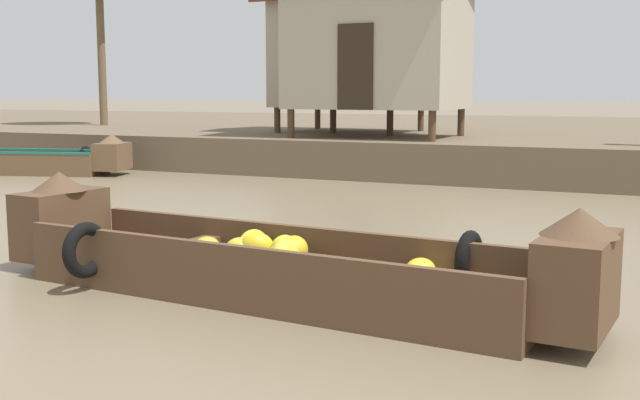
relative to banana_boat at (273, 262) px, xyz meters
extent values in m
plane|color=#7A6B51|center=(-0.89, 4.45, -0.33)|extent=(300.00, 300.00, 0.00)
cube|color=brown|center=(-0.89, 18.78, 0.07)|extent=(160.00, 20.00, 0.81)
cube|color=brown|center=(-0.01, 0.00, -0.27)|extent=(4.84, 1.51, 0.12)
cube|color=brown|center=(0.03, 0.52, 0.01)|extent=(4.75, 0.45, 0.45)
cube|color=brown|center=(-0.05, -0.53, 0.01)|extent=(4.75, 0.45, 0.45)
cube|color=brown|center=(2.60, -0.21, 0.13)|extent=(0.55, 1.00, 0.68)
cone|color=brown|center=(2.60, -0.21, 0.57)|extent=(0.60, 0.60, 0.20)
cube|color=brown|center=(-2.62, 0.20, 0.13)|extent=(0.55, 1.00, 0.68)
cone|color=brown|center=(-2.62, 0.20, 0.57)|extent=(0.60, 0.60, 0.20)
cube|color=brown|center=(-1.02, 0.08, 0.04)|extent=(0.28, 1.04, 0.05)
torus|color=black|center=(1.63, 0.52, 0.06)|extent=(0.16, 0.53, 0.52)
torus|color=black|center=(-1.65, -0.52, 0.06)|extent=(0.16, 0.53, 0.52)
ellipsoid|color=yellow|center=(-0.37, 0.09, 0.07)|extent=(0.34, 0.29, 0.20)
ellipsoid|color=gold|center=(-0.87, 0.28, 0.02)|extent=(0.36, 0.37, 0.18)
ellipsoid|color=yellow|center=(-0.24, 0.12, 0.09)|extent=(0.39, 0.35, 0.27)
ellipsoid|color=yellow|center=(0.17, -0.09, 0.10)|extent=(0.27, 0.37, 0.27)
ellipsoid|color=yellow|center=(-1.21, -0.14, 0.05)|extent=(0.25, 0.29, 0.24)
ellipsoid|color=yellow|center=(1.35, 0.22, -0.05)|extent=(0.32, 0.37, 0.19)
ellipsoid|color=yellow|center=(0.39, -0.36, 0.03)|extent=(0.32, 0.23, 0.19)
ellipsoid|color=yellow|center=(1.29, 0.23, 0.00)|extent=(0.35, 0.35, 0.20)
ellipsoid|color=yellow|center=(0.15, -0.31, 0.04)|extent=(0.40, 0.40, 0.22)
ellipsoid|color=yellow|center=(0.05, 0.09, 0.05)|extent=(0.37, 0.35, 0.20)
ellipsoid|color=yellow|center=(1.30, -0.02, 0.00)|extent=(0.37, 0.32, 0.20)
ellipsoid|color=yellow|center=(-0.36, 0.28, 0.09)|extent=(0.30, 0.36, 0.26)
ellipsoid|color=yellow|center=(0.26, -0.20, 0.06)|extent=(0.25, 0.32, 0.26)
ellipsoid|color=yellow|center=(0.02, 0.18, 0.09)|extent=(0.30, 0.32, 0.25)
ellipsoid|color=yellow|center=(0.17, 0.08, 0.11)|extent=(0.35, 0.35, 0.25)
cube|color=brown|center=(-10.25, 7.07, -0.27)|extent=(3.96, 2.05, 0.12)
cube|color=brown|center=(-10.12, 6.61, -0.03)|extent=(3.70, 1.13, 0.36)
cube|color=brown|center=(-10.38, 7.53, -0.03)|extent=(3.70, 1.13, 0.36)
cube|color=#196B60|center=(-10.12, 6.61, 0.18)|extent=(3.70, 1.15, 0.05)
cube|color=#196B60|center=(-10.38, 7.53, 0.18)|extent=(3.70, 1.15, 0.05)
cube|color=brown|center=(-8.13, 7.68, 0.09)|extent=(0.80, 1.01, 0.59)
cone|color=brown|center=(-8.13, 7.68, 0.48)|extent=(0.69, 0.69, 0.20)
cube|color=brown|center=(-9.47, 7.30, -0.01)|extent=(0.45, 0.95, 0.05)
torus|color=black|center=(-9.18, 8.00, 0.01)|extent=(0.26, 0.53, 0.52)
cylinder|color=#4C3826|center=(-6.00, 11.46, 0.80)|extent=(0.16, 0.16, 0.64)
cylinder|color=#4C3826|center=(-2.99, 11.46, 0.80)|extent=(0.16, 0.16, 0.64)
cylinder|color=#4C3826|center=(-6.00, 13.88, 0.80)|extent=(0.16, 0.16, 0.64)
cylinder|color=#4C3826|center=(-2.99, 13.88, 0.80)|extent=(0.16, 0.16, 0.64)
cube|color=#B2A893|center=(-4.50, 12.67, 2.48)|extent=(3.41, 2.82, 2.72)
cube|color=#2D2319|center=(-4.50, 11.24, 2.02)|extent=(0.80, 0.04, 1.80)
cylinder|color=#4C3826|center=(-4.69, 9.62, 0.80)|extent=(0.16, 0.16, 0.64)
cylinder|color=#4C3826|center=(-1.42, 9.62, 0.80)|extent=(0.16, 0.16, 0.64)
cylinder|color=#4C3826|center=(-4.69, 11.97, 0.80)|extent=(0.16, 0.16, 0.64)
cylinder|color=#4C3826|center=(-1.42, 11.97, 0.80)|extent=(0.16, 0.16, 0.64)
cube|color=#B2A893|center=(-3.05, 10.80, 2.58)|extent=(3.67, 2.75, 2.91)
cube|color=#2D2319|center=(-3.05, 9.40, 2.02)|extent=(0.80, 0.04, 1.80)
cylinder|color=brown|center=(-13.12, 13.34, 2.90)|extent=(0.24, 0.24, 4.84)
camera|label=1|loc=(3.19, -5.94, 1.48)|focal=43.57mm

